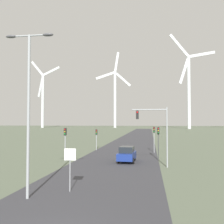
{
  "coord_description": "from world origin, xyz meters",
  "views": [
    {
      "loc": [
        3.99,
        -9.54,
        4.71
      ],
      "look_at": [
        0.0,
        18.01,
        5.76
      ],
      "focal_mm": 42.0,
      "sensor_mm": 36.0,
      "label": 1
    }
  ],
  "objects_px": {
    "traffic_light_post_mid_left": "(96,135)",
    "wind_turbine_left": "(115,94)",
    "traffic_light_post_mid_right": "(154,134)",
    "traffic_light_mast_overhead": "(155,125)",
    "traffic_light_post_near_left": "(65,137)",
    "wind_turbine_center": "(189,85)",
    "wind_turbine_far_left": "(43,95)",
    "traffic_light_post_near_right": "(158,136)",
    "stop_sign_near": "(70,161)",
    "streetlamp": "(29,95)",
    "car_approaching": "(127,154)"
  },
  "relations": [
    {
      "from": "traffic_light_post_mid_left",
      "to": "wind_turbine_left",
      "type": "bearing_deg",
      "value": 96.52
    },
    {
      "from": "traffic_light_post_mid_right",
      "to": "traffic_light_mast_overhead",
      "type": "height_order",
      "value": "traffic_light_mast_overhead"
    },
    {
      "from": "traffic_light_post_near_left",
      "to": "wind_turbine_left",
      "type": "distance_m",
      "value": 180.42
    },
    {
      "from": "wind_turbine_left",
      "to": "wind_turbine_center",
      "type": "bearing_deg",
      "value": -27.29
    },
    {
      "from": "traffic_light_post_mid_right",
      "to": "wind_turbine_far_left",
      "type": "bearing_deg",
      "value": 118.33
    },
    {
      "from": "traffic_light_post_near_left",
      "to": "traffic_light_post_near_right",
      "type": "height_order",
      "value": "traffic_light_post_near_right"
    },
    {
      "from": "traffic_light_post_near_right",
      "to": "wind_turbine_left",
      "type": "relative_size",
      "value": 0.07
    },
    {
      "from": "stop_sign_near",
      "to": "traffic_light_post_mid_left",
      "type": "height_order",
      "value": "traffic_light_post_mid_left"
    },
    {
      "from": "streetlamp",
      "to": "wind_turbine_center",
      "type": "distance_m",
      "value": 170.28
    },
    {
      "from": "traffic_light_mast_overhead",
      "to": "wind_turbine_left",
      "type": "xyz_separation_m",
      "value": [
        -28.31,
        180.63,
        22.97
      ]
    },
    {
      "from": "traffic_light_post_mid_left",
      "to": "wind_turbine_far_left",
      "type": "height_order",
      "value": "wind_turbine_far_left"
    },
    {
      "from": "wind_turbine_far_left",
      "to": "streetlamp",
      "type": "bearing_deg",
      "value": -67.12
    },
    {
      "from": "traffic_light_mast_overhead",
      "to": "wind_turbine_left",
      "type": "bearing_deg",
      "value": 98.91
    },
    {
      "from": "traffic_light_post_near_right",
      "to": "car_approaching",
      "type": "relative_size",
      "value": 0.97
    },
    {
      "from": "traffic_light_post_near_left",
      "to": "traffic_light_post_mid_left",
      "type": "bearing_deg",
      "value": 83.97
    },
    {
      "from": "traffic_light_post_mid_left",
      "to": "car_approaching",
      "type": "height_order",
      "value": "traffic_light_post_mid_left"
    },
    {
      "from": "traffic_light_mast_overhead",
      "to": "wind_turbine_far_left",
      "type": "bearing_deg",
      "value": 116.51
    },
    {
      "from": "wind_turbine_far_left",
      "to": "traffic_light_post_near_right",
      "type": "bearing_deg",
      "value": -62.65
    },
    {
      "from": "traffic_light_post_near_left",
      "to": "traffic_light_post_mid_left",
      "type": "height_order",
      "value": "traffic_light_post_near_left"
    },
    {
      "from": "traffic_light_post_near_left",
      "to": "traffic_light_post_mid_left",
      "type": "relative_size",
      "value": 1.15
    },
    {
      "from": "streetlamp",
      "to": "wind_turbine_left",
      "type": "height_order",
      "value": "wind_turbine_left"
    },
    {
      "from": "traffic_light_post_mid_right",
      "to": "car_approaching",
      "type": "distance_m",
      "value": 10.51
    },
    {
      "from": "traffic_light_post_mid_left",
      "to": "wind_turbine_left",
      "type": "height_order",
      "value": "wind_turbine_left"
    },
    {
      "from": "traffic_light_mast_overhead",
      "to": "car_approaching",
      "type": "xyz_separation_m",
      "value": [
        -3.25,
        3.02,
        -3.45
      ]
    },
    {
      "from": "traffic_light_post_mid_left",
      "to": "traffic_light_mast_overhead",
      "type": "distance_m",
      "value": 17.86
    },
    {
      "from": "traffic_light_post_mid_left",
      "to": "wind_turbine_far_left",
      "type": "bearing_deg",
      "value": 115.97
    },
    {
      "from": "wind_turbine_left",
      "to": "traffic_light_post_near_left",
      "type": "bearing_deg",
      "value": -84.34
    },
    {
      "from": "traffic_light_mast_overhead",
      "to": "traffic_light_post_mid_right",
      "type": "bearing_deg",
      "value": 89.69
    },
    {
      "from": "stop_sign_near",
      "to": "car_approaching",
      "type": "height_order",
      "value": "stop_sign_near"
    },
    {
      "from": "stop_sign_near",
      "to": "traffic_light_post_mid_left",
      "type": "distance_m",
      "value": 25.84
    },
    {
      "from": "wind_turbine_left",
      "to": "wind_turbine_center",
      "type": "distance_m",
      "value": 60.61
    },
    {
      "from": "wind_turbine_left",
      "to": "wind_turbine_far_left",
      "type": "bearing_deg",
      "value": -172.23
    },
    {
      "from": "stop_sign_near",
      "to": "traffic_light_post_mid_left",
      "type": "relative_size",
      "value": 0.84
    },
    {
      "from": "traffic_light_post_near_left",
      "to": "traffic_light_post_mid_left",
      "type": "xyz_separation_m",
      "value": [
        1.3,
        12.35,
        -0.37
      ]
    },
    {
      "from": "traffic_light_post_mid_right",
      "to": "stop_sign_near",
      "type": "bearing_deg",
      "value": -104.42
    },
    {
      "from": "streetlamp",
      "to": "traffic_light_post_near_left",
      "type": "distance_m",
      "value": 15.8
    },
    {
      "from": "traffic_light_post_near_left",
      "to": "traffic_light_post_near_right",
      "type": "distance_m",
      "value": 11.43
    },
    {
      "from": "streetlamp",
      "to": "traffic_light_post_mid_right",
      "type": "xyz_separation_m",
      "value": [
        8.09,
        25.23,
        -3.48
      ]
    },
    {
      "from": "streetlamp",
      "to": "traffic_light_mast_overhead",
      "type": "bearing_deg",
      "value": 57.19
    },
    {
      "from": "wind_turbine_far_left",
      "to": "traffic_light_post_near_left",
      "type": "bearing_deg",
      "value": -66.06
    },
    {
      "from": "traffic_light_mast_overhead",
      "to": "wind_turbine_center",
      "type": "distance_m",
      "value": 157.05
    },
    {
      "from": "car_approaching",
      "to": "wind_turbine_left",
      "type": "height_order",
      "value": "wind_turbine_left"
    },
    {
      "from": "traffic_light_post_mid_right",
      "to": "wind_turbine_far_left",
      "type": "xyz_separation_m",
      "value": [
        -86.24,
        159.95,
        23.35
      ]
    },
    {
      "from": "wind_turbine_center",
      "to": "stop_sign_near",
      "type": "bearing_deg",
      "value": -100.89
    },
    {
      "from": "wind_turbine_far_left",
      "to": "wind_turbine_center",
      "type": "xyz_separation_m",
      "value": [
        111.69,
        -19.88,
        3.54
      ]
    },
    {
      "from": "traffic_light_post_near_left",
      "to": "car_approaching",
      "type": "bearing_deg",
      "value": 2.1
    },
    {
      "from": "wind_turbine_far_left",
      "to": "car_approaching",
      "type": "bearing_deg",
      "value": -63.96
    },
    {
      "from": "streetlamp",
      "to": "wind_turbine_far_left",
      "type": "distance_m",
      "value": 201.97
    },
    {
      "from": "streetlamp",
      "to": "traffic_light_post_mid_right",
      "type": "bearing_deg",
      "value": 72.22
    },
    {
      "from": "traffic_light_post_near_right",
      "to": "stop_sign_near",
      "type": "bearing_deg",
      "value": -112.13
    }
  ]
}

